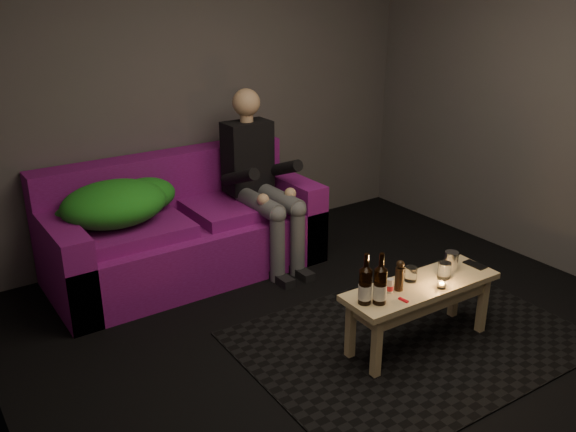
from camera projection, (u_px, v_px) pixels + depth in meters
name	position (u px, v px, depth m)	size (l,w,h in m)	color
floor	(385.00, 361.00, 3.67)	(4.50, 4.50, 0.00)	black
room	(345.00, 75.00, 3.43)	(4.50, 4.50, 4.50)	silver
rug	(411.00, 339.00, 3.88)	(2.08, 1.51, 0.01)	black
sofa	(183.00, 232.00, 4.71)	(2.05, 0.92, 0.88)	#770F63
green_blanket	(119.00, 203.00, 4.33)	(0.90, 0.62, 0.31)	#2A931A
person	(259.00, 176.00, 4.76)	(0.37, 0.85, 1.37)	black
coffee_table	(421.00, 295.00, 3.72)	(1.05, 0.36, 0.43)	tan
beer_bottle_a	(365.00, 285.00, 3.42)	(0.08, 0.08, 0.31)	black
beer_bottle_b	(380.00, 285.00, 3.42)	(0.08, 0.08, 0.31)	black
salt_shaker	(390.00, 286.00, 3.57)	(0.04, 0.04, 0.09)	silver
pepper_mill	(399.00, 279.00, 3.59)	(0.05, 0.05, 0.14)	black
tumbler_back	(411.00, 274.00, 3.71)	(0.08, 0.08, 0.09)	white
tealight	(441.00, 285.00, 3.63)	(0.05, 0.05, 0.04)	white
tumbler_front	(444.00, 270.00, 3.74)	(0.08, 0.08, 0.10)	white
steel_cup	(451.00, 261.00, 3.85)	(0.09, 0.09, 0.12)	silver
smartphone	(475.00, 265.00, 3.92)	(0.07, 0.15, 0.01)	black
red_lighter	(403.00, 300.00, 3.49)	(0.02, 0.06, 0.01)	red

